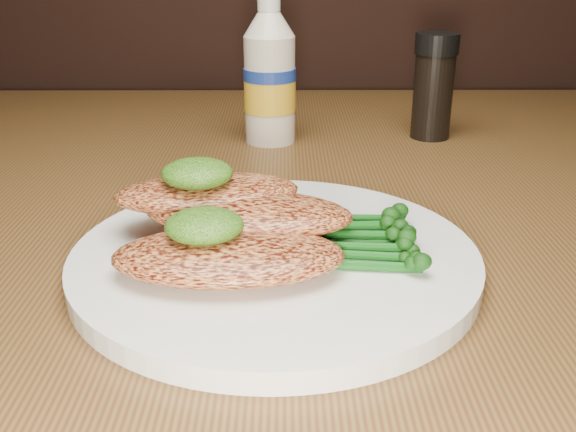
{
  "coord_description": "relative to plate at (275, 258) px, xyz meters",
  "views": [
    {
      "loc": [
        -0.11,
        0.46,
        0.96
      ],
      "look_at": [
        -0.11,
        0.86,
        0.79
      ],
      "focal_mm": 40.76,
      "sensor_mm": 36.0,
      "label": 1
    }
  ],
  "objects": [
    {
      "name": "plate",
      "position": [
        0.0,
        0.0,
        0.0
      ],
      "size": [
        0.28,
        0.28,
        0.01
      ],
      "primitive_type": "cylinder",
      "color": "white",
      "rests_on": "dining_table"
    },
    {
      "name": "chicken_front",
      "position": [
        -0.03,
        -0.03,
        0.02
      ],
      "size": [
        0.15,
        0.08,
        0.02
      ],
      "primitive_type": "ellipsoid",
      "rotation": [
        0.0,
        0.0,
        0.02
      ],
      "color": "#CF7941",
      "rests_on": "plate"
    },
    {
      "name": "chicken_mid",
      "position": [
        -0.02,
        0.02,
        0.03
      ],
      "size": [
        0.16,
        0.1,
        0.02
      ],
      "primitive_type": "ellipsoid",
      "rotation": [
        0.0,
        0.0,
        -0.16
      ],
      "color": "#CF7941",
      "rests_on": "plate"
    },
    {
      "name": "chicken_back",
      "position": [
        -0.05,
        0.04,
        0.03
      ],
      "size": [
        0.14,
        0.09,
        0.02
      ],
      "primitive_type": "ellipsoid",
      "rotation": [
        0.0,
        0.0,
        0.16
      ],
      "color": "#CF7941",
      "rests_on": "plate"
    },
    {
      "name": "pesto_front",
      "position": [
        -0.04,
        -0.03,
        0.04
      ],
      "size": [
        0.05,
        0.05,
        0.02
      ],
      "primitive_type": "ellipsoid",
      "rotation": [
        0.0,
        0.0,
        0.03
      ],
      "color": "black",
      "rests_on": "chicken_front"
    },
    {
      "name": "pesto_back",
      "position": [
        -0.06,
        0.03,
        0.05
      ],
      "size": [
        0.06,
        0.05,
        0.02
      ],
      "primitive_type": "ellipsoid",
      "rotation": [
        0.0,
        0.0,
        -0.11
      ],
      "color": "black",
      "rests_on": "chicken_back"
    },
    {
      "name": "broccolini_bundle",
      "position": [
        0.04,
        0.0,
        0.02
      ],
      "size": [
        0.15,
        0.13,
        0.02
      ],
      "primitive_type": null,
      "rotation": [
        0.0,
        0.0,
        -0.19
      ],
      "color": "#114F13",
      "rests_on": "plate"
    },
    {
      "name": "mayo_bottle",
      "position": [
        -0.01,
        0.31,
        0.07
      ],
      "size": [
        0.07,
        0.07,
        0.16
      ],
      "primitive_type": null,
      "rotation": [
        0.0,
        0.0,
        -0.24
      ],
      "color": "beige",
      "rests_on": "dining_table"
    },
    {
      "name": "pepper_grinder",
      "position": [
        0.18,
        0.33,
        0.05
      ],
      "size": [
        0.06,
        0.06,
        0.12
      ],
      "primitive_type": null,
      "rotation": [
        0.0,
        0.0,
        -0.28
      ],
      "color": "black",
      "rests_on": "dining_table"
    }
  ]
}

